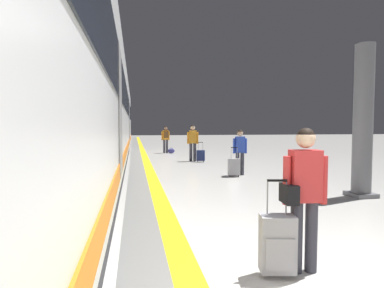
# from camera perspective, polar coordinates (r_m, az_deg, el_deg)

# --- Properties ---
(safety_line_strip) EXTENTS (0.36, 80.00, 0.01)m
(safety_line_strip) POSITION_cam_1_polar(r_m,az_deg,el_deg) (12.03, -7.82, -4.79)
(safety_line_strip) COLOR yellow
(safety_line_strip) RESTS_ON ground
(tactile_edge_band) EXTENTS (0.76, 80.00, 0.01)m
(tactile_edge_band) POSITION_cam_1_polar(r_m,az_deg,el_deg) (12.02, -9.72, -4.82)
(tactile_edge_band) COLOR slate
(tactile_edge_band) RESTS_ON ground
(high_speed_train) EXTENTS (2.94, 28.65, 4.97)m
(high_speed_train) POSITION_cam_1_polar(r_m,az_deg,el_deg) (9.67, -20.75, 7.93)
(high_speed_train) COLOR #38383D
(high_speed_train) RESTS_ON ground
(traveller_foreground) EXTENTS (0.54, 0.29, 1.65)m
(traveller_foreground) POSITION_cam_1_polar(r_m,az_deg,el_deg) (3.76, 19.86, -7.87)
(traveller_foreground) COLOR #383842
(traveller_foreground) RESTS_ON ground
(rolling_suitcase_foreground) EXTENTS (0.42, 0.30, 1.08)m
(rolling_suitcase_foreground) POSITION_cam_1_polar(r_m,az_deg,el_deg) (3.71, 15.48, -17.29)
(rolling_suitcase_foreground) COLOR #9E9EA3
(rolling_suitcase_foreground) RESTS_ON ground
(passenger_near) EXTENTS (0.55, 0.25, 1.76)m
(passenger_near) POSITION_cam_1_polar(r_m,az_deg,el_deg) (14.91, 0.14, 0.71)
(passenger_near) COLOR #383842
(passenger_near) RESTS_ON ground
(suitcase_near) EXTENTS (0.43, 0.34, 0.95)m
(suitcase_near) POSITION_cam_1_polar(r_m,az_deg,el_deg) (14.69, 1.62, -2.12)
(suitcase_near) COLOR #19234C
(suitcase_near) RESTS_ON ground
(passenger_mid) EXTENTS (0.49, 0.22, 1.57)m
(passenger_mid) POSITION_cam_1_polar(r_m,az_deg,el_deg) (10.79, 8.83, -0.86)
(passenger_mid) COLOR #383842
(passenger_mid) RESTS_ON ground
(suitcase_mid) EXTENTS (0.41, 0.28, 1.00)m
(suitcase_mid) POSITION_cam_1_polar(r_m,az_deg,el_deg) (10.45, 7.71, -4.18)
(suitcase_mid) COLOR #9E9EA3
(suitcase_mid) RESTS_ON ground
(passenger_far) EXTENTS (0.53, 0.37, 1.71)m
(passenger_far) POSITION_cam_1_polar(r_m,az_deg,el_deg) (19.77, -4.87, 1.28)
(passenger_far) COLOR #383842
(passenger_far) RESTS_ON ground
(duffel_bag_far) EXTENTS (0.44, 0.26, 0.36)m
(duffel_bag_far) POSITION_cam_1_polar(r_m,az_deg,el_deg) (19.57, -3.85, -1.27)
(duffel_bag_far) COLOR navy
(duffel_bag_far) RESTS_ON ground
(platform_pillar) EXTENTS (0.56, 0.56, 3.60)m
(platform_pillar) POSITION_cam_1_polar(r_m,az_deg,el_deg) (8.36, 28.96, 3.19)
(platform_pillar) COLOR slate
(platform_pillar) RESTS_ON ground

